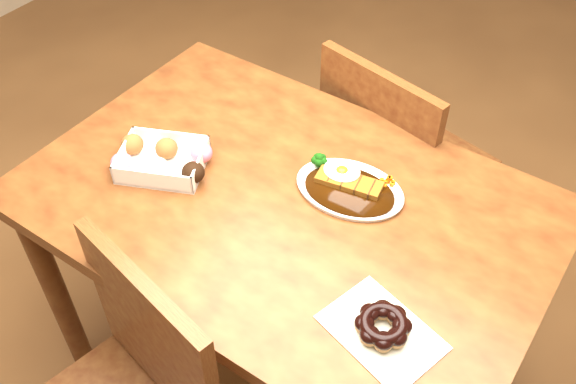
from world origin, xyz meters
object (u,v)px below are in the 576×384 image
Objects in this scene: katsu_curry_plate at (349,186)px; donut_box at (162,159)px; chair_far at (395,163)px; pon_de_ring at (383,326)px; table at (285,227)px.

donut_box is (-0.41, -0.19, 0.02)m from katsu_curry_plate.
chair_far is 3.58× the size of donut_box.
katsu_curry_plate is 0.39m from pon_de_ring.
table is 0.34m from donut_box.
chair_far reaches higher than donut_box.
katsu_curry_plate is at bearing 110.16° from chair_far.
chair_far is at bearing 98.67° from katsu_curry_plate.
donut_box is 0.96× the size of pon_de_ring.
table is 1.38× the size of chair_far.
katsu_curry_plate reaches higher than pon_de_ring.
table is at bearing 14.86° from donut_box.
donut_box reaches higher than pon_de_ring.
donut_box is at bearing -155.14° from katsu_curry_plate.
chair_far is 0.84m from pon_de_ring.
pon_de_ring is at bearing -27.92° from table.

